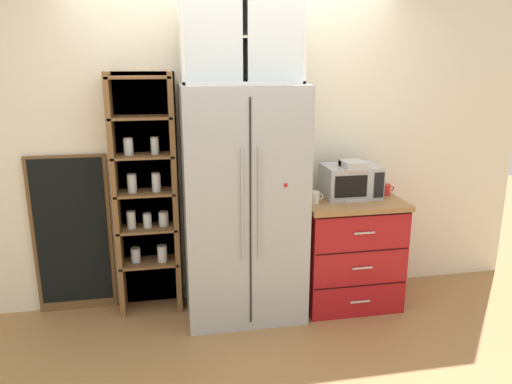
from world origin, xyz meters
TOP-DOWN VIEW (x-y plane):
  - ground_plane at (0.00, 0.00)m, footprint 10.73×10.73m
  - wall_back_cream at (0.00, 0.40)m, footprint 5.03×0.10m
  - refrigerator at (0.00, 0.04)m, footprint 0.90×0.65m
  - pantry_shelf_column at (-0.73, 0.28)m, footprint 0.52×0.29m
  - counter_cabinet at (0.87, 0.05)m, footprint 0.80×0.63m
  - microwave at (0.89, 0.10)m, footprint 0.44×0.33m
  - coffee_maker at (0.87, 0.06)m, footprint 0.17×0.20m
  - mug_cream at (0.55, -0.02)m, footprint 0.11×0.08m
  - mug_red at (1.20, 0.11)m, footprint 0.12×0.09m
  - bottle_cobalt at (0.87, 0.06)m, footprint 0.07×0.07m
  - upper_cabinet at (0.00, 0.08)m, footprint 0.86×0.32m
  - chalkboard_menu at (-1.31, 0.33)m, footprint 0.60×0.04m

SIDE VIEW (x-z plane):
  - ground_plane at x=0.00m, z-range 0.00..0.00m
  - counter_cabinet at x=0.87m, z-range 0.00..0.90m
  - chalkboard_menu at x=-1.31m, z-range 0.00..1.28m
  - refrigerator at x=0.00m, z-range 0.00..1.80m
  - mug_red at x=1.20m, z-range 0.89..0.98m
  - mug_cream at x=0.55m, z-range 0.89..0.99m
  - pantry_shelf_column at x=-0.73m, z-range 0.02..1.90m
  - bottle_cobalt at x=0.87m, z-range 0.88..1.17m
  - microwave at x=0.89m, z-range 0.89..1.15m
  - coffee_maker at x=0.87m, z-range 0.89..1.20m
  - wall_back_cream at x=0.00m, z-range 0.00..2.55m
  - upper_cabinet at x=0.00m, z-range 1.80..2.43m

